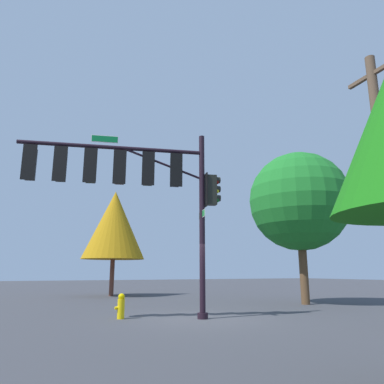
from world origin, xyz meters
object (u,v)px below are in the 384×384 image
Objects in this scene: signal_pole_assembly at (134,179)px; tree_far at (299,201)px; utility_pole at (384,178)px; tree_near at (114,225)px; fire_hydrant at (121,306)px.

tree_far is at bearing -167.72° from signal_pole_assembly.
tree_near is (3.75, -17.47, 0.45)m from utility_pole.
fire_hydrant is 0.12× the size of tree_near.
tree_near is 0.92× the size of tree_far.
tree_far is (-7.08, 10.25, 0.42)m from tree_near.
tree_near is (-2.32, -12.30, -0.08)m from signal_pole_assembly.
fire_hydrant is at bearing -42.62° from utility_pole.
utility_pole reaches higher than fire_hydrant.
utility_pole is 1.08× the size of tree_far.
utility_pole is 9.26m from fire_hydrant.
signal_pole_assembly is at bearing 12.28° from tree_far.
signal_pole_assembly is 0.84× the size of utility_pole.
tree_far is at bearing 124.65° from tree_near.
utility_pole reaches higher than tree_far.
signal_pole_assembly is at bearing -40.43° from utility_pole.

